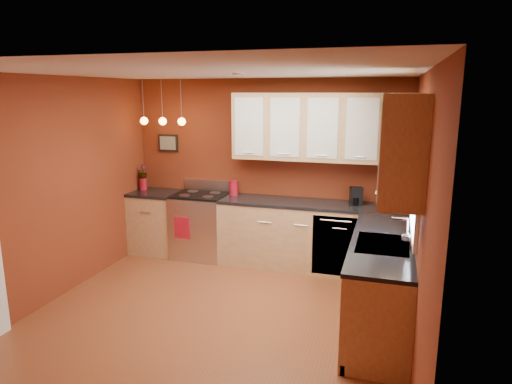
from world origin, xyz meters
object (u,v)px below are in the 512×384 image
(sink, at_px, (383,246))
(red_canister, at_px, (234,188))
(soap_pump, at_px, (407,238))
(gas_range, at_px, (201,225))
(coffee_maker, at_px, (356,197))

(sink, bearing_deg, red_canister, 142.54)
(soap_pump, bearing_deg, sink, 164.51)
(sink, bearing_deg, gas_range, 150.22)
(sink, distance_m, red_canister, 2.71)
(coffee_maker, height_order, soap_pump, coffee_maker)
(sink, height_order, coffee_maker, sink)
(gas_range, distance_m, soap_pump, 3.29)
(sink, relative_size, soap_pump, 3.70)
(red_canister, distance_m, coffee_maker, 1.76)
(sink, xyz_separation_m, coffee_maker, (-0.39, 1.56, 0.13))
(red_canister, relative_size, coffee_maker, 0.91)
(gas_range, relative_size, coffee_maker, 4.74)
(red_canister, xyz_separation_m, soap_pump, (2.37, -1.71, -0.01))
(coffee_maker, distance_m, soap_pump, 1.73)
(soap_pump, bearing_deg, gas_range, 151.21)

